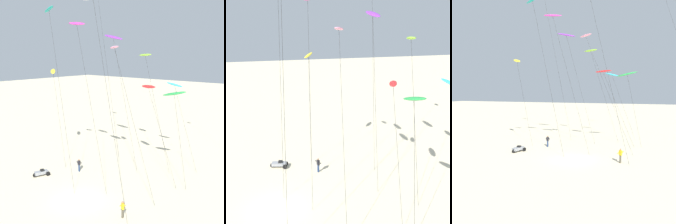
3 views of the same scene
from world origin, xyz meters
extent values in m
plane|color=beige|center=(0.00, 0.00, 0.00)|extent=(260.00, 260.00, 0.00)
ellipsoid|color=red|center=(1.54, 10.32, 11.18)|extent=(2.97, 1.90, 0.54)
cylinder|color=#262626|center=(3.99, 9.73, 5.54)|extent=(4.91, 1.21, 11.09)
ellipsoid|color=pink|center=(-0.10, 5.93, 15.74)|extent=(2.14, 1.64, 0.37)
cylinder|color=#262626|center=(3.28, 5.11, 7.83)|extent=(6.79, 1.67, 15.66)
cylinder|color=#262626|center=(3.99, 0.51, 10.00)|extent=(5.22, 1.29, 20.00)
cylinder|color=#262626|center=(-6.78, 12.33, 12.68)|extent=(5.70, 1.40, 25.37)
ellipsoid|color=yellow|center=(-10.72, 5.75, 12.73)|extent=(2.03, 1.74, 0.90)
cylinder|color=#262626|center=(-9.32, 5.41, 6.31)|extent=(2.83, 0.71, 12.63)
ellipsoid|color=teal|center=(-6.11, 1.93, 19.82)|extent=(2.05, 0.96, 0.74)
cylinder|color=#262626|center=(-3.77, 1.36, 9.87)|extent=(4.71, 1.16, 19.75)
ellipsoid|color=#33BFE0|center=(1.98, 15.99, 10.98)|extent=(2.32, 0.98, 0.80)
cylinder|color=#262626|center=(4.09, 15.48, 5.44)|extent=(4.23, 1.05, 10.88)
ellipsoid|color=purple|center=(-4.67, 11.15, 17.19)|extent=(3.14, 0.84, 1.08)
cylinder|color=#262626|center=(-2.12, 10.53, 8.54)|extent=(5.14, 1.27, 17.08)
ellipsoid|color=#8CD833|center=(-1.24, 13.61, 14.89)|extent=(2.62, 1.59, 0.40)
cylinder|color=#262626|center=(1.24, 13.01, 7.39)|extent=(4.97, 1.23, 14.78)
ellipsoid|color=#D8339E|center=(-4.32, 4.34, 18.38)|extent=(2.69, 0.72, 0.74)
cylinder|color=#262626|center=(-1.51, 3.66, 9.14)|extent=(5.65, 1.39, 18.29)
ellipsoid|color=green|center=(5.13, 10.14, 10.66)|extent=(3.01, 0.94, 0.99)
cylinder|color=#262626|center=(6.27, 9.86, 5.27)|extent=(2.31, 0.58, 10.55)
cylinder|color=#4C4738|center=(5.53, 0.49, 0.44)|extent=(0.22, 0.22, 0.88)
cube|color=gold|center=(5.53, 0.49, 1.17)|extent=(0.39, 0.36, 0.58)
sphere|color=#9E7051|center=(5.53, 0.49, 1.57)|extent=(0.20, 0.20, 0.20)
cylinder|color=gold|center=(5.71, 0.36, 1.22)|extent=(0.36, 0.46, 0.39)
cylinder|color=gold|center=(5.35, 0.62, 1.22)|extent=(0.36, 0.46, 0.39)
cylinder|color=navy|center=(-5.56, 5.33, 0.44)|extent=(0.22, 0.22, 0.88)
cube|color=black|center=(-5.56, 5.33, 1.17)|extent=(0.39, 0.30, 0.58)
sphere|color=#9E7051|center=(-5.56, 5.33, 1.57)|extent=(0.20, 0.20, 0.20)
cylinder|color=black|center=(-5.77, 5.26, 1.22)|extent=(0.26, 0.50, 0.39)
cylinder|color=black|center=(-5.35, 5.41, 1.22)|extent=(0.26, 0.50, 0.39)
cube|color=gray|center=(-8.14, 1.26, 0.44)|extent=(1.16, 1.83, 0.36)
cube|color=black|center=(-8.09, 1.40, 0.72)|extent=(0.55, 0.55, 0.20)
cylinder|color=black|center=(-8.37, 0.48, 0.26)|extent=(0.27, 0.53, 0.52)
cylinder|color=black|center=(-7.49, 1.82, 0.26)|extent=(0.27, 0.53, 0.52)
cylinder|color=black|center=(-8.36, 2.08, 0.26)|extent=(0.27, 0.53, 0.52)
camera|label=1|loc=(20.76, -18.79, 15.05)|focal=46.44mm
camera|label=2|loc=(23.09, -2.09, 15.67)|focal=45.83mm
camera|label=3|loc=(8.99, -28.50, 8.30)|focal=40.83mm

